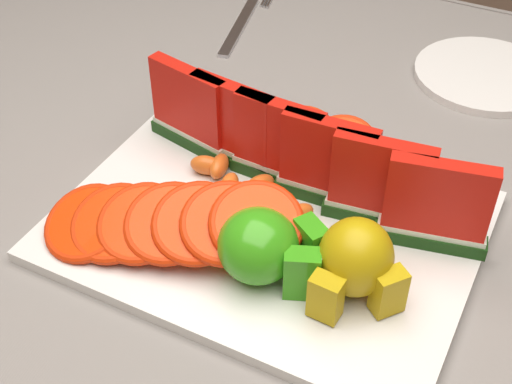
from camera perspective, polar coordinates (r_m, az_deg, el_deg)
The scene contains 11 objects.
table at distance 0.84m, azimuth -0.63°, elevation -4.40°, with size 1.40×0.90×0.75m.
tablecloth at distance 0.79m, azimuth -0.66°, elevation -1.25°, with size 1.53×1.03×0.20m.
platter at distance 0.71m, azimuth 0.98°, elevation -2.69°, with size 0.40×0.30×0.01m.
apple_cluster at distance 0.63m, azimuth 0.83°, elevation -4.49°, with size 0.10×0.08×0.07m.
pear_cluster at distance 0.62m, azimuth 8.00°, elevation -5.53°, with size 0.09×0.09×0.07m.
side_plate at distance 0.97m, azimuth 17.84°, elevation 8.92°, with size 0.20×0.20×0.01m.
fork at distance 1.05m, azimuth -1.11°, elevation 13.31°, with size 0.05×0.19×0.00m.
watermelon_row at distance 0.71m, azimuth 3.75°, elevation 2.98°, with size 0.39×0.07×0.10m.
orange_fan_front at distance 0.66m, azimuth -6.94°, elevation -2.47°, with size 0.27×0.16×0.07m.
orange_fan_back at distance 0.79m, azimuth 2.13°, elevation 5.21°, with size 0.22×0.09×0.04m.
tangerine_segments at distance 0.72m, azimuth -0.78°, elevation 0.48°, with size 0.15×0.07×0.02m.
Camera 1 is at (0.27, -0.52, 1.25)m, focal length 50.00 mm.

